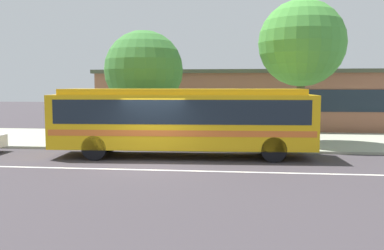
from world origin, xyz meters
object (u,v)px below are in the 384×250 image
Objects in this scene: pedestrian_walking_along_curb at (105,125)px; street_tree_mid_block at (302,44)px; bus_stop_sign at (293,115)px; transit_bus at (183,117)px; pedestrian_waiting_near_sign at (187,126)px; street_tree_near_stop at (144,70)px.

street_tree_mid_block reaches higher than pedestrian_walking_along_curb.
bus_stop_sign is at bearing -1.98° from pedestrian_walking_along_curb.
transit_bus is at bearing -159.68° from bus_stop_sign.
bus_stop_sign is (4.75, 1.76, 0.03)m from transit_bus.
bus_stop_sign is at bearing -105.11° from street_tree_mid_block.
pedestrian_walking_along_curb is at bearing -167.50° from street_tree_mid_block.
street_tree_mid_block is at bearing 12.50° from pedestrian_walking_along_curb.
street_tree_mid_block is at bearing 37.63° from transit_bus.
pedestrian_waiting_near_sign is 4.01m from pedestrian_walking_along_curb.
street_tree_near_stop is at bearing 136.20° from pedestrian_waiting_near_sign.
pedestrian_walking_along_curb is 0.30× the size of street_tree_near_stop.
pedestrian_walking_along_curb is 0.24× the size of street_tree_mid_block.
pedestrian_waiting_near_sign is 0.29× the size of street_tree_near_stop.
bus_stop_sign is at bearing -19.46° from street_tree_near_stop.
pedestrian_walking_along_curb reaches higher than pedestrian_waiting_near_sign.
bus_stop_sign is 0.42× the size of street_tree_near_stop.
pedestrian_waiting_near_sign is at bearing 178.47° from bus_stop_sign.
bus_stop_sign is (8.81, -0.30, 0.57)m from pedestrian_walking_along_curb.
pedestrian_walking_along_curb is (-4.01, 0.18, 0.02)m from pedestrian_waiting_near_sign.
pedestrian_waiting_near_sign is 0.99× the size of pedestrian_walking_along_curb.
pedestrian_walking_along_curb is (-4.06, 2.06, -0.54)m from transit_bus.
pedestrian_walking_along_curb is 8.84m from bus_stop_sign.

